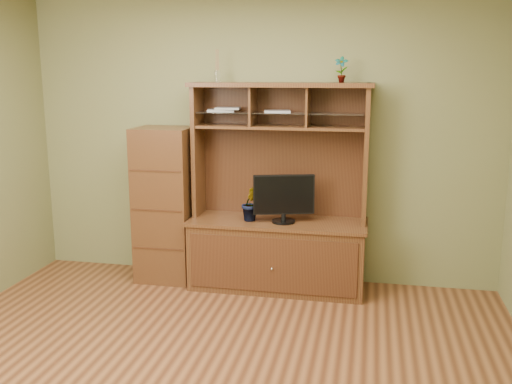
# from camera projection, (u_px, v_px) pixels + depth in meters

# --- Properties ---
(room) EXTENTS (4.54, 4.04, 2.74)m
(room) POSITION_uv_depth(u_px,v_px,m) (197.00, 178.00, 3.52)
(room) COLOR #4F2916
(room) RESTS_ON ground
(media_hutch) EXTENTS (1.66, 0.61, 1.90)m
(media_hutch) POSITION_uv_depth(u_px,v_px,m) (278.00, 233.00, 5.31)
(media_hutch) COLOR #3E1E11
(media_hutch) RESTS_ON room
(monitor) EXTENTS (0.54, 0.21, 0.44)m
(monitor) POSITION_uv_depth(u_px,v_px,m) (284.00, 198.00, 5.14)
(monitor) COLOR black
(monitor) RESTS_ON media_hutch
(orchid_plant) EXTENTS (0.22, 0.19, 0.34)m
(orchid_plant) POSITION_uv_depth(u_px,v_px,m) (252.00, 203.00, 5.21)
(orchid_plant) COLOR #276121
(orchid_plant) RESTS_ON media_hutch
(top_plant) EXTENTS (0.13, 0.09, 0.23)m
(top_plant) POSITION_uv_depth(u_px,v_px,m) (341.00, 69.00, 4.97)
(top_plant) COLOR #306925
(top_plant) RESTS_ON media_hutch
(reed_diffuser) EXTENTS (0.06, 0.06, 0.29)m
(reed_diffuser) POSITION_uv_depth(u_px,v_px,m) (217.00, 69.00, 5.18)
(reed_diffuser) COLOR silver
(reed_diffuser) RESTS_ON media_hutch
(magazines) EXTENTS (0.80, 0.23, 0.04)m
(magazines) POSITION_uv_depth(u_px,v_px,m) (241.00, 110.00, 5.22)
(magazines) COLOR silver
(magazines) RESTS_ON media_hutch
(side_cabinet) EXTENTS (0.53, 0.48, 1.48)m
(side_cabinet) POSITION_uv_depth(u_px,v_px,m) (166.00, 204.00, 5.49)
(side_cabinet) COLOR #3E1E11
(side_cabinet) RESTS_ON room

